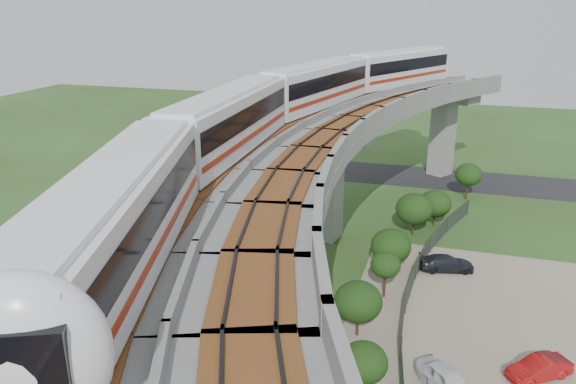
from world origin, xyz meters
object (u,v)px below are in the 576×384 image
object	(u,v)px
car_red	(539,368)
car_dark	(446,263)
metro_train	(304,103)
car_white	(447,380)

from	to	relation	value
car_red	car_dark	distance (m)	12.51
metro_train	car_dark	world-z (taller)	metro_train
metro_train	car_white	bearing A→B (deg)	-46.31
car_white	car_dark	world-z (taller)	car_white
car_white	car_red	distance (m)	5.21
metro_train	car_red	world-z (taller)	metro_train
car_white	car_red	size ratio (longest dim) A/B	1.06
car_dark	car_white	bearing A→B (deg)	167.32
car_red	metro_train	bearing A→B (deg)	-156.26
metro_train	car_red	distance (m)	21.20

